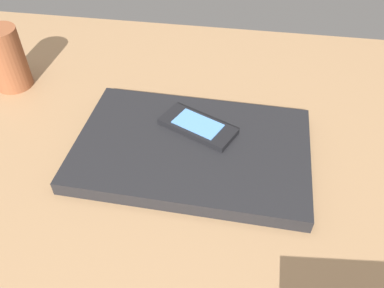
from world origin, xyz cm
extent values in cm
cube|color=#9E7751|center=(0.00, 0.00, 1.50)|extent=(120.00, 80.00, 3.00)
cube|color=black|center=(7.63, 0.84, 4.05)|extent=(33.43, 22.15, 2.10)
cube|color=black|center=(7.98, 4.10, 5.55)|extent=(12.17, 9.11, 0.89)
cube|color=#5993E0|center=(7.98, 4.10, 6.06)|extent=(7.87, 6.35, 0.14)
cylinder|color=brown|center=(-25.95, 13.05, 8.30)|extent=(6.14, 6.14, 10.59)
torus|color=silver|center=(-37.28, 29.88, 3.18)|extent=(3.79, 3.79, 0.36)
camera|label=1|loc=(13.88, -38.49, 43.04)|focal=36.42mm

